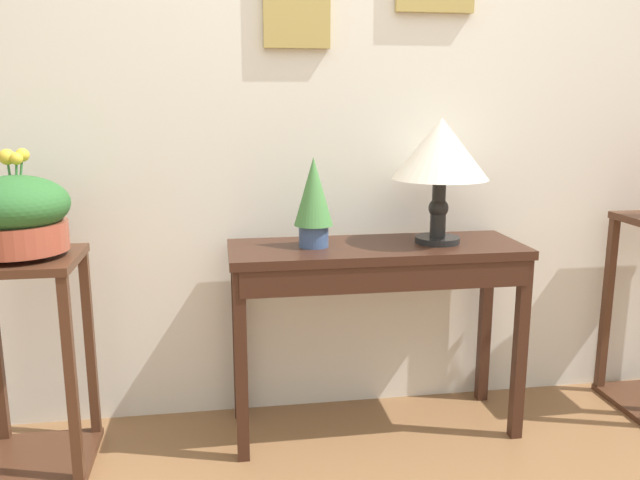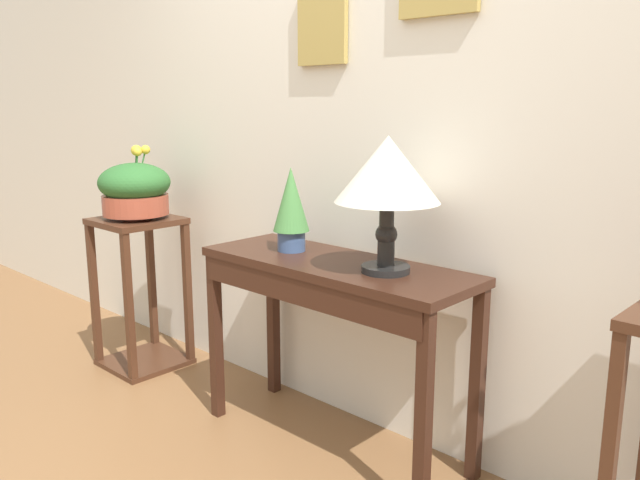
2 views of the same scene
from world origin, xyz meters
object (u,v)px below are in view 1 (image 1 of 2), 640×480
table_lamp (441,153)px  console_table (377,275)px  planter_bowl_wide_left (16,214)px  pedestal_stand_left (31,364)px  potted_plant_on_console (314,199)px

table_lamp → console_table: bearing=-174.6°
console_table → table_lamp: bearing=5.4°
console_table → planter_bowl_wide_left: planter_bowl_wide_left is taller
table_lamp → pedestal_stand_left: size_ratio=0.61×
pedestal_stand_left → planter_bowl_wide_left: size_ratio=2.16×
pedestal_stand_left → potted_plant_on_console: bearing=4.9°
table_lamp → planter_bowl_wide_left: 1.56m
console_table → potted_plant_on_console: 0.39m
console_table → pedestal_stand_left: (-1.29, -0.06, -0.26)m
potted_plant_on_console → planter_bowl_wide_left: bearing=-175.1°
pedestal_stand_left → planter_bowl_wide_left: planter_bowl_wide_left is taller
table_lamp → potted_plant_on_console: bearing=179.0°
console_table → table_lamp: table_lamp is taller
table_lamp → potted_plant_on_console: size_ratio=1.41×
pedestal_stand_left → planter_bowl_wide_left: (-0.00, 0.00, 0.55)m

